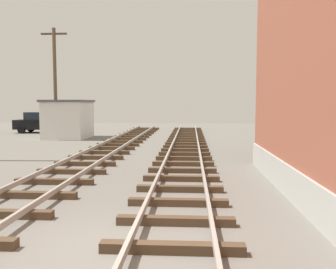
{
  "coord_description": "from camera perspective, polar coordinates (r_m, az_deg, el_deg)",
  "views": [
    {
      "loc": [
        1.31,
        -6.16,
        2.58
      ],
      "look_at": [
        0.4,
        8.47,
        1.31
      ],
      "focal_mm": 39.71,
      "sensor_mm": 36.0,
      "label": 1
    }
  ],
  "objects": [
    {
      "name": "ground_plane",
      "position": [
        6.81,
        -8.21,
        -17.38
      ],
      "size": [
        80.0,
        80.0,
        0.0
      ],
      "primitive_type": "plane",
      "color": "slate"
    },
    {
      "name": "parked_car_black",
      "position": [
        33.38,
        -18.91,
        1.8
      ],
      "size": [
        4.2,
        2.04,
        1.76
      ],
      "color": "black",
      "rests_on": "ground"
    },
    {
      "name": "utility_pole_far",
      "position": [
        27.06,
        -16.95,
        7.79
      ],
      "size": [
        1.8,
        0.24,
        7.66
      ],
      "color": "brown",
      "rests_on": "ground"
    },
    {
      "name": "track_near_building",
      "position": [
        6.64,
        0.64,
        -16.73
      ],
      "size": [
        2.5,
        59.88,
        0.32
      ],
      "color": "#4C3826",
      "rests_on": "ground"
    },
    {
      "name": "control_hut",
      "position": [
        27.8,
        -15.06,
        2.32
      ],
      "size": [
        3.0,
        3.8,
        2.76
      ],
      "color": "silver",
      "rests_on": "ground"
    }
  ]
}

